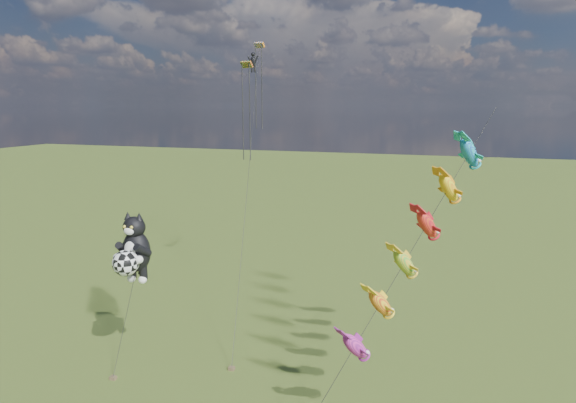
% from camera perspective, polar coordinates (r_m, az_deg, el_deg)
% --- Properties ---
extents(ground, '(300.00, 300.00, 0.00)m').
position_cam_1_polar(ground, '(38.68, -23.73, -15.76)').
color(ground, '#294110').
extents(cat_kite_rig, '(2.18, 3.98, 10.23)m').
position_cam_1_polar(cat_kite_rig, '(32.99, -17.91, -5.56)').
color(cat_kite_rig, brown).
rests_on(cat_kite_rig, ground).
extents(fish_windsock_rig, '(9.35, 13.07, 16.96)m').
position_cam_1_polar(fish_windsock_rig, '(27.32, 14.85, -4.92)').
color(fish_windsock_rig, brown).
rests_on(fish_windsock_rig, ground).
extents(parafoil_rig, '(5.03, 16.96, 22.68)m').
position_cam_1_polar(parafoil_rig, '(43.55, -4.22, 14.70)').
color(parafoil_rig, brown).
rests_on(parafoil_rig, ground).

